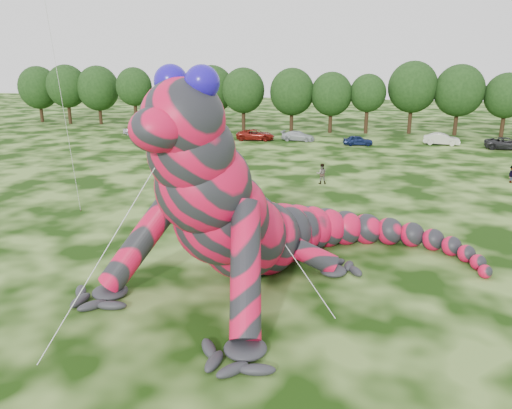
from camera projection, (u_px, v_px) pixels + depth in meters
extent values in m
plane|color=#16330A|center=(335.00, 329.00, 21.18)|extent=(240.00, 240.00, 0.00)
cylinder|color=silver|center=(62.00, 99.00, 32.40)|extent=(0.02, 0.02, 17.70)
cylinder|color=#382314|center=(81.00, 210.00, 37.25)|extent=(0.08, 0.08, 0.24)
imported|color=silver|center=(136.00, 130.00, 73.18)|extent=(3.87, 2.09, 1.25)
imported|color=black|center=(204.00, 132.00, 71.04)|extent=(4.39, 1.85, 1.41)
imported|color=maroon|center=(255.00, 135.00, 68.48)|extent=(5.48, 2.99, 1.46)
imported|color=#AEB4B8|center=(298.00, 136.00, 67.97)|extent=(4.72, 2.39, 1.31)
imported|color=#13204E|center=(358.00, 140.00, 64.54)|extent=(4.00, 2.18, 1.29)
imported|color=beige|center=(442.00, 139.00, 64.81)|extent=(4.71, 2.18, 1.50)
imported|color=black|center=(507.00, 143.00, 61.72)|extent=(5.39, 2.76, 1.46)
imported|color=gray|center=(512.00, 174.00, 45.42)|extent=(1.14, 1.18, 1.62)
imported|color=gray|center=(321.00, 174.00, 45.02)|extent=(1.02, 0.87, 1.86)
imported|color=gray|center=(210.00, 149.00, 57.30)|extent=(1.03, 0.89, 1.78)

